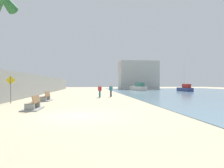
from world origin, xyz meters
name	(u,v)px	position (x,y,z in m)	size (l,w,h in m)	color
ground_plane	(85,95)	(0.00, 18.00, 0.00)	(120.00, 120.00, 0.00)	#C6B793
seawall	(35,85)	(-7.50, 18.00, 1.54)	(0.80, 64.00, 3.07)	gray
bench_near	(33,106)	(-3.21, 2.81, 0.23)	(1.12, 2.11, 0.98)	gray
bench_far	(46,99)	(-3.87, 9.11, 0.23)	(1.18, 2.14, 0.98)	gray
person_walking	(111,90)	(3.56, 14.31, 0.97)	(0.49, 0.30, 1.67)	#333338
person_standing	(100,90)	(1.97, 13.14, 0.96)	(0.47, 0.32, 1.66)	teal
boat_distant	(138,88)	(12.70, 33.72, 0.78)	(2.98, 6.66, 1.99)	beige
boat_far_left	(185,88)	(21.97, 28.10, 0.69)	(1.45, 4.83, 7.37)	navy
pedestrian_sign	(11,86)	(-6.43, 7.07, 1.57)	(0.85, 0.08, 2.53)	slate
harbor_building	(138,75)	(15.98, 46.00, 4.39)	(12.00, 6.00, 8.78)	#ADAAA3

